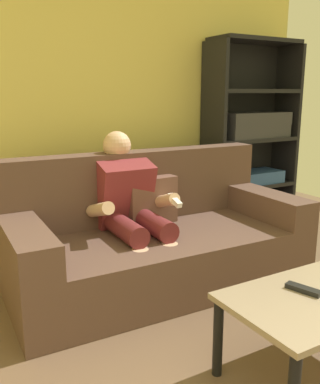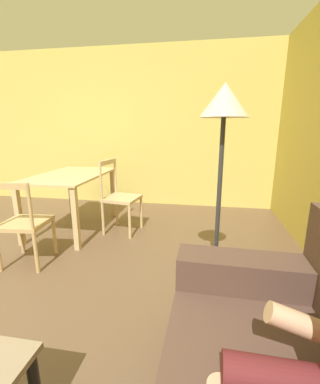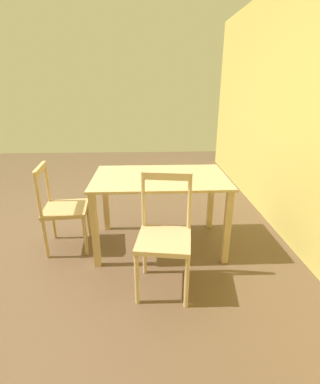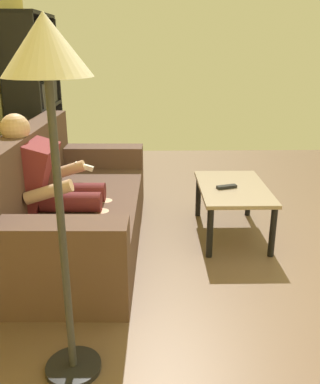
{
  "view_description": "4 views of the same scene",
  "coord_description": "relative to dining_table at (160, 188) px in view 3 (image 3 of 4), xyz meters",
  "views": [
    {
      "loc": [
        -0.42,
        -0.23,
        1.37
      ],
      "look_at": [
        1.01,
        2.28,
        0.69
      ],
      "focal_mm": 39.42,
      "sensor_mm": 36.0,
      "label": 1
    },
    {
      "loc": [
        1.54,
        1.95,
        1.36
      ],
      "look_at": [
        -0.28,
        1.64,
        0.9
      ],
      "focal_mm": 23.87,
      "sensor_mm": 36.0,
      "label": 2
    },
    {
      "loc": [
        -1.45,
        2.83,
        1.62
      ],
      "look_at": [
        -1.57,
        0.2,
        0.6
      ],
      "focal_mm": 26.27,
      "sensor_mm": 36.0,
      "label": 3
    },
    {
      "loc": [
        -2.13,
        1.67,
        1.56
      ],
      "look_at": [
        -0.28,
        1.64,
        0.9
      ],
      "focal_mm": 38.82,
      "sensor_mm": 36.0,
      "label": 4
    }
  ],
  "objects": [
    {
      "name": "ground_plane",
      "position": [
        1.57,
        -0.2,
        -0.64
      ],
      "size": [
        8.36,
        8.36,
        0.0
      ],
      "primitive_type": "plane",
      "color": "brown"
    },
    {
      "name": "wall_side",
      "position": [
        -1.44,
        -0.2,
        0.71
      ],
      "size": [
        0.12,
        6.36,
        2.7
      ],
      "primitive_type": "cube",
      "color": "#D2BE5D",
      "rests_on": "ground_plane"
    },
    {
      "name": "dining_table",
      "position": [
        0.0,
        0.0,
        0.0
      ],
      "size": [
        1.32,
        0.82,
        0.77
      ],
      "color": "#D1B27F",
      "rests_on": "ground_plane"
    },
    {
      "name": "dining_chair_near_wall",
      "position": [
        -0.0,
        0.68,
        -0.17
      ],
      "size": [
        0.48,
        0.48,
        0.97
      ],
      "color": "#D1B27F",
      "rests_on": "ground_plane"
    },
    {
      "name": "dining_chair_facing_couch",
      "position": [
        0.99,
        0.0,
        -0.2
      ],
      "size": [
        0.46,
        0.46,
        0.89
      ],
      "color": "tan",
      "rests_on": "ground_plane"
    }
  ]
}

